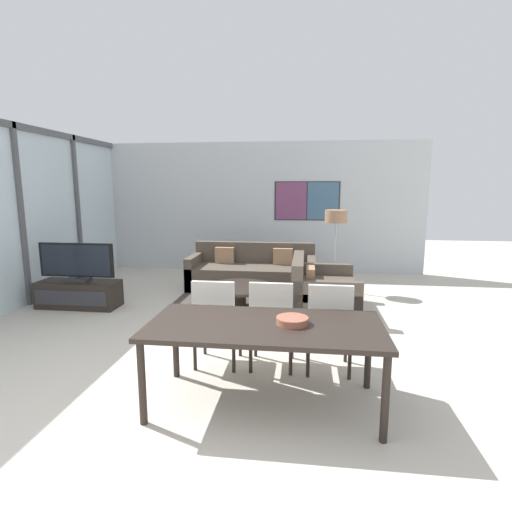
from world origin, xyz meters
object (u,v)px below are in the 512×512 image
at_px(sofa_side, 319,293).
at_px(dining_chair_right, 329,323).
at_px(television, 76,262).
at_px(tv_console, 79,294).
at_px(dining_chair_left, 216,318).
at_px(fruit_bowl, 292,320).
at_px(floor_lamp, 336,221).
at_px(dining_table, 265,331).
at_px(dining_chair_centre, 272,320).
at_px(sofa_main, 253,273).
at_px(coffee_table, 240,292).

xyz_separation_m(sofa_side, dining_chair_right, (0.03, -2.09, 0.25)).
xyz_separation_m(television, dining_chair_right, (3.73, -1.79, -0.19)).
distance_m(tv_console, dining_chair_right, 4.15).
bearing_deg(dining_chair_left, television, 145.44).
xyz_separation_m(dining_chair_left, dining_chair_right, (1.14, -0.01, 0.00)).
bearing_deg(fruit_bowl, dining_chair_right, 61.98).
bearing_deg(tv_console, dining_chair_right, -25.64).
height_order(fruit_bowl, floor_lamp, floor_lamp).
relative_size(sofa_side, dining_table, 0.71).
relative_size(sofa_side, dining_chair_centre, 1.48).
xyz_separation_m(television, dining_chair_left, (2.59, -1.78, -0.19)).
relative_size(dining_chair_left, dining_chair_right, 1.00).
height_order(sofa_main, floor_lamp, floor_lamp).
relative_size(dining_chair_centre, fruit_bowl, 3.47).
xyz_separation_m(sofa_main, floor_lamp, (1.49, -0.06, 0.98)).
xyz_separation_m(sofa_side, dining_chair_left, (-1.11, -2.08, 0.25)).
height_order(tv_console, sofa_side, sofa_side).
relative_size(tv_console, television, 1.04).
height_order(television, coffee_table, television).
relative_size(sofa_main, dining_chair_left, 2.45).
distance_m(dining_chair_right, floor_lamp, 3.39).
bearing_deg(dining_table, coffee_table, 103.90).
height_order(dining_chair_left, dining_chair_centre, same).
xyz_separation_m(sofa_side, floor_lamp, (0.31, 1.21, 0.98)).
bearing_deg(television, sofa_main, 32.12).
height_order(sofa_side, floor_lamp, floor_lamp).
xyz_separation_m(sofa_main, fruit_bowl, (0.87, -4.01, 0.49)).
bearing_deg(tv_console, floor_lamp, 20.73).
xyz_separation_m(dining_chair_centre, fruit_bowl, (0.23, -0.67, 0.24)).
relative_size(dining_chair_right, floor_lamp, 0.65).
height_order(television, sofa_side, television).
bearing_deg(dining_table, dining_chair_right, 49.49).
xyz_separation_m(sofa_side, fruit_bowl, (-0.31, -2.74, 0.49)).
relative_size(television, coffee_table, 1.18).
bearing_deg(dining_chair_right, fruit_bowl, -118.02).
relative_size(sofa_side, floor_lamp, 0.95).
bearing_deg(sofa_main, dining_chair_centre, -79.12).
xyz_separation_m(tv_console, sofa_main, (2.51, 1.58, 0.06)).
relative_size(television, fruit_bowl, 4.40).
distance_m(tv_console, dining_chair_left, 3.16).
relative_size(tv_console, sofa_main, 0.54).
relative_size(tv_console, fruit_bowl, 4.60).
bearing_deg(television, fruit_bowl, -35.76).
bearing_deg(dining_chair_centre, television, 150.73).
relative_size(sofa_main, dining_chair_centre, 2.45).
bearing_deg(dining_chair_left, fruit_bowl, -39.42).
xyz_separation_m(tv_console, dining_chair_centre, (3.16, -1.77, 0.32)).
height_order(coffee_table, fruit_bowl, fruit_bowl).
relative_size(television, dining_table, 0.61).
xyz_separation_m(sofa_main, dining_table, (0.64, -4.04, 0.39)).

